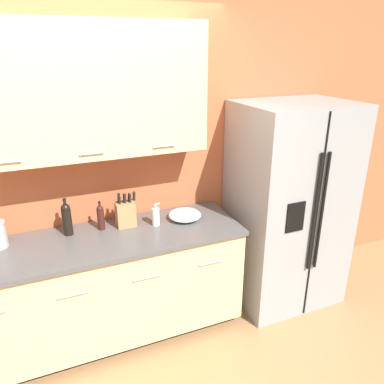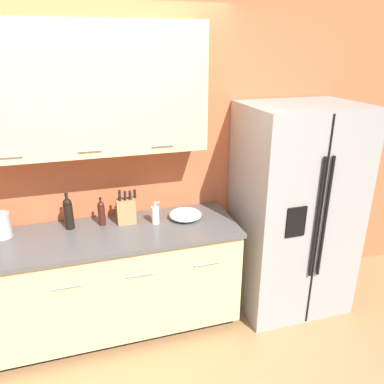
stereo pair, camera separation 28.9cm
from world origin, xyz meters
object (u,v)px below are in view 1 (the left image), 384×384
object	(u,v)px
mixing_bowl	(185,215)
knife_block	(126,213)
refrigerator	(288,206)
oil_bottle	(101,217)
wine_bottle	(67,218)
soap_dispenser	(156,216)

from	to	relation	value
mixing_bowl	knife_block	bearing A→B (deg)	171.49
refrigerator	oil_bottle	world-z (taller)	refrigerator
refrigerator	mixing_bowl	size ratio (longest dim) A/B	6.83
wine_bottle	oil_bottle	size ratio (longest dim) A/B	1.25
soap_dispenser	oil_bottle	world-z (taller)	oil_bottle
knife_block	soap_dispenser	xyz separation A→B (m)	(0.22, -0.08, -0.03)
refrigerator	knife_block	bearing A→B (deg)	172.71
knife_block	refrigerator	bearing A→B (deg)	-7.29
refrigerator	knife_block	size ratio (longest dim) A/B	6.52
refrigerator	wine_bottle	world-z (taller)	refrigerator
oil_bottle	mixing_bowl	world-z (taller)	oil_bottle
refrigerator	oil_bottle	distance (m)	1.60
knife_block	wine_bottle	world-z (taller)	wine_bottle
refrigerator	mixing_bowl	bearing A→B (deg)	173.32
soap_dispenser	mixing_bowl	distance (m)	0.25
refrigerator	knife_block	distance (m)	1.41
knife_block	mixing_bowl	world-z (taller)	knife_block
knife_block	mixing_bowl	bearing A→B (deg)	-8.51
oil_bottle	mixing_bowl	xyz separation A→B (m)	(0.65, -0.08, -0.07)
knife_block	oil_bottle	size ratio (longest dim) A/B	1.20
knife_block	soap_dispenser	bearing A→B (deg)	-20.95
knife_block	wine_bottle	size ratio (longest dim) A/B	0.96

